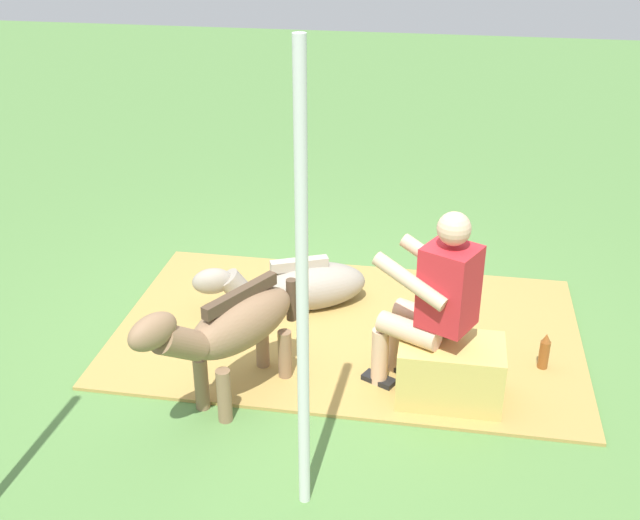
{
  "coord_description": "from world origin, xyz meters",
  "views": [
    {
      "loc": [
        -0.88,
        4.66,
        3.04
      ],
      "look_at": [
        -0.05,
        -0.22,
        0.55
      ],
      "focal_mm": 43.59,
      "sensor_mm": 36.0,
      "label": 1
    }
  ],
  "objects_px": {
    "soda_bottle": "(544,353)",
    "tent_pole_left": "(302,301)",
    "hay_bale": "(450,373)",
    "person_seated": "(432,298)",
    "pony_standing": "(232,328)",
    "pony_lying": "(297,287)"
  },
  "relations": [
    {
      "from": "soda_bottle",
      "to": "tent_pole_left",
      "type": "bearing_deg",
      "value": 46.93
    },
    {
      "from": "hay_bale",
      "to": "tent_pole_left",
      "type": "bearing_deg",
      "value": 53.95
    },
    {
      "from": "pony_standing",
      "to": "tent_pole_left",
      "type": "relative_size",
      "value": 0.49
    },
    {
      "from": "pony_lying",
      "to": "soda_bottle",
      "type": "relative_size",
      "value": 4.64
    },
    {
      "from": "pony_standing",
      "to": "hay_bale",
      "type": "bearing_deg",
      "value": -170.74
    },
    {
      "from": "person_seated",
      "to": "soda_bottle",
      "type": "bearing_deg",
      "value": -153.03
    },
    {
      "from": "tent_pole_left",
      "to": "pony_lying",
      "type": "bearing_deg",
      "value": -77.76
    },
    {
      "from": "person_seated",
      "to": "pony_standing",
      "type": "relative_size",
      "value": 1.07
    },
    {
      "from": "pony_lying",
      "to": "tent_pole_left",
      "type": "bearing_deg",
      "value": 102.24
    },
    {
      "from": "person_seated",
      "to": "pony_standing",
      "type": "xyz_separation_m",
      "value": [
        1.19,
        0.27,
        -0.17
      ]
    },
    {
      "from": "person_seated",
      "to": "pony_standing",
      "type": "distance_m",
      "value": 1.24
    },
    {
      "from": "hay_bale",
      "to": "soda_bottle",
      "type": "height_order",
      "value": "hay_bale"
    },
    {
      "from": "pony_standing",
      "to": "person_seated",
      "type": "bearing_deg",
      "value": -167.33
    },
    {
      "from": "pony_standing",
      "to": "pony_lying",
      "type": "bearing_deg",
      "value": -97.86
    },
    {
      "from": "soda_bottle",
      "to": "tent_pole_left",
      "type": "distance_m",
      "value": 2.28
    },
    {
      "from": "hay_bale",
      "to": "soda_bottle",
      "type": "relative_size",
      "value": 2.28
    },
    {
      "from": "hay_bale",
      "to": "pony_standing",
      "type": "relative_size",
      "value": 0.54
    },
    {
      "from": "person_seated",
      "to": "soda_bottle",
      "type": "distance_m",
      "value": 1.04
    },
    {
      "from": "person_seated",
      "to": "pony_lying",
      "type": "distance_m",
      "value": 1.48
    },
    {
      "from": "hay_bale",
      "to": "soda_bottle",
      "type": "bearing_deg",
      "value": -144.67
    },
    {
      "from": "person_seated",
      "to": "tent_pole_left",
      "type": "relative_size",
      "value": 0.53
    },
    {
      "from": "hay_bale",
      "to": "person_seated",
      "type": "relative_size",
      "value": 0.5
    }
  ]
}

